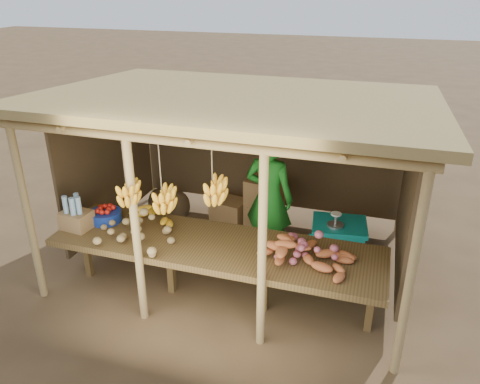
% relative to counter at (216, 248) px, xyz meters
% --- Properties ---
extents(ground, '(60.00, 60.00, 0.00)m').
position_rel_counter_xyz_m(ground, '(-0.00, 0.95, -0.74)').
color(ground, brown).
rests_on(ground, ground).
extents(stall_structure, '(4.70, 3.50, 2.43)m').
position_rel_counter_xyz_m(stall_structure, '(-0.03, 0.99, 1.18)').
color(stall_structure, tan).
rests_on(stall_structure, ground).
extents(counter, '(3.90, 1.05, 0.80)m').
position_rel_counter_xyz_m(counter, '(0.00, 0.00, 0.00)').
color(counter, brown).
rests_on(counter, ground).
extents(potato_heap, '(1.11, 0.89, 0.36)m').
position_rel_counter_xyz_m(potato_heap, '(-0.95, -0.23, 0.24)').
color(potato_heap, '#987E4E').
rests_on(potato_heap, counter).
extents(sweet_potato_heap, '(1.03, 0.65, 0.36)m').
position_rel_counter_xyz_m(sweet_potato_heap, '(0.99, -0.07, 0.24)').
color(sweet_potato_heap, '#BA5E2F').
rests_on(sweet_potato_heap, counter).
extents(onion_heap, '(0.97, 0.65, 0.36)m').
position_rel_counter_xyz_m(onion_heap, '(1.09, 0.08, 0.24)').
color(onion_heap, '#B15668').
rests_on(onion_heap, counter).
extents(banana_pile, '(0.75, 0.58, 0.35)m').
position_rel_counter_xyz_m(banana_pile, '(-0.92, 0.29, 0.24)').
color(banana_pile, yellow).
rests_on(banana_pile, counter).
extents(tomato_basin, '(0.39, 0.39, 0.21)m').
position_rel_counter_xyz_m(tomato_basin, '(-1.52, 0.11, 0.15)').
color(tomato_basin, navy).
rests_on(tomato_basin, counter).
extents(bottle_box, '(0.38, 0.31, 0.44)m').
position_rel_counter_xyz_m(bottle_box, '(-1.76, -0.15, 0.23)').
color(bottle_box, olive).
rests_on(bottle_box, counter).
extents(vendor, '(0.73, 0.53, 1.84)m').
position_rel_counter_xyz_m(vendor, '(0.35, 1.15, 0.18)').
color(vendor, '#19731E').
rests_on(vendor, ground).
extents(tarp_crate, '(0.78, 0.70, 0.85)m').
position_rel_counter_xyz_m(tarp_crate, '(1.30, 1.22, -0.39)').
color(tarp_crate, brown).
rests_on(tarp_crate, ground).
extents(carton_stack, '(1.14, 0.48, 0.83)m').
position_rel_counter_xyz_m(carton_stack, '(-0.10, 1.90, -0.37)').
color(carton_stack, olive).
rests_on(carton_stack, ground).
extents(burlap_sacks, '(0.73, 0.38, 0.52)m').
position_rel_counter_xyz_m(burlap_sacks, '(-1.55, 1.94, -0.51)').
color(burlap_sacks, '#4C3A23').
rests_on(burlap_sacks, ground).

